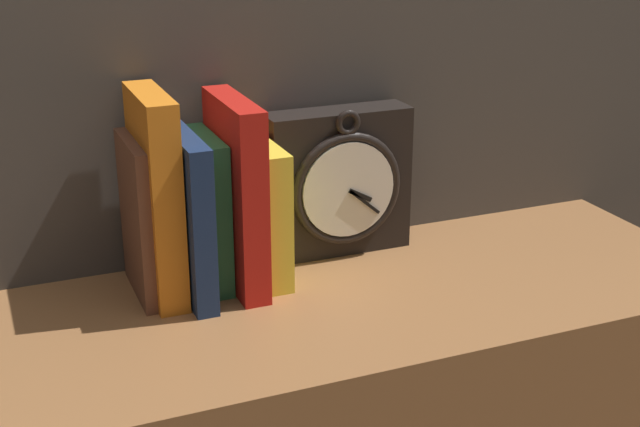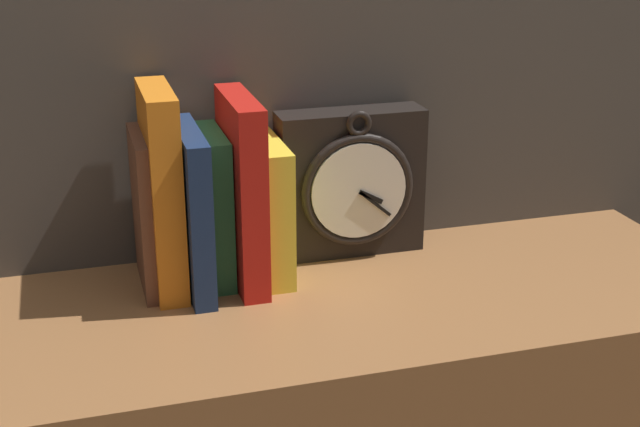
# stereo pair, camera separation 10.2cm
# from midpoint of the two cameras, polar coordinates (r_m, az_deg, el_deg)

# --- Properties ---
(clock) EXTENTS (0.19, 0.07, 0.20)m
(clock) POSITION_cam_midpoint_polar(r_m,az_deg,el_deg) (1.17, -1.28, 1.96)
(clock) COLOR black
(clock) RESTS_ON bookshelf
(book_slot0_brown) EXTENTS (0.01, 0.13, 0.19)m
(book_slot0_brown) POSITION_cam_midpoint_polar(r_m,az_deg,el_deg) (1.08, -14.40, -0.43)
(book_slot0_brown) COLOR brown
(book_slot0_brown) RESTS_ON bookshelf
(book_slot1_orange) EXTENTS (0.04, 0.14, 0.25)m
(book_slot1_orange) POSITION_cam_midpoint_polar(r_m,az_deg,el_deg) (1.06, -13.16, 1.04)
(book_slot1_orange) COLOR orange
(book_slot1_orange) RESTS_ON bookshelf
(book_slot2_navy) EXTENTS (0.03, 0.16, 0.20)m
(book_slot2_navy) POSITION_cam_midpoint_polar(r_m,az_deg,el_deg) (1.07, -11.21, -0.12)
(book_slot2_navy) COLOR navy
(book_slot2_navy) RESTS_ON bookshelf
(book_slot3_green) EXTENTS (0.02, 0.12, 0.19)m
(book_slot3_green) POSITION_cam_midpoint_polar(r_m,az_deg,el_deg) (1.09, -9.80, 0.17)
(book_slot3_green) COLOR #2B6F3F
(book_slot3_green) RESTS_ON bookshelf
(book_slot4_red) EXTENTS (0.03, 0.15, 0.23)m
(book_slot4_red) POSITION_cam_midpoint_polar(r_m,az_deg,el_deg) (1.08, -8.09, 1.22)
(book_slot4_red) COLOR red
(book_slot4_red) RESTS_ON bookshelf
(book_slot5_yellow) EXTENTS (0.03, 0.13, 0.17)m
(book_slot5_yellow) POSITION_cam_midpoint_polar(r_m,az_deg,el_deg) (1.10, -6.38, 0.14)
(book_slot5_yellow) COLOR yellow
(book_slot5_yellow) RESTS_ON bookshelf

